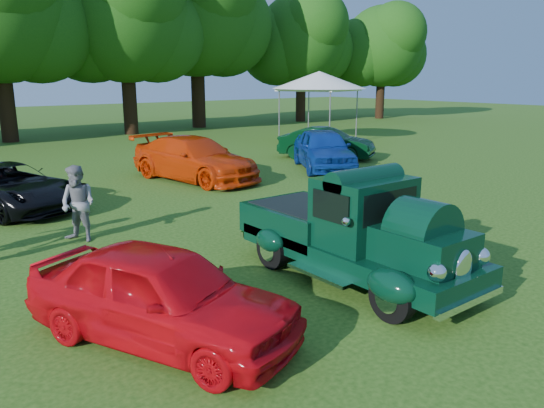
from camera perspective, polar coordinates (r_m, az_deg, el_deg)
ground at (r=9.50m, az=1.68°, el=-7.61°), size 120.00×120.00×0.00m
hero_pickup at (r=9.25m, az=8.75°, el=-3.24°), size 2.16×4.63×1.81m
red_convertible at (r=7.18m, az=-11.80°, el=-9.53°), size 2.99×4.12×1.30m
back_car_black at (r=15.46m, az=-26.54°, el=1.61°), size 3.30×4.81×1.22m
back_car_orange at (r=18.10m, az=-8.33°, el=4.84°), size 2.98×5.32×1.46m
back_car_blue at (r=20.14m, az=5.56°, el=5.90°), size 3.84×4.76×1.52m
back_car_green at (r=22.77m, az=5.87°, el=6.52°), size 3.29×4.14×1.32m
spectator_grey at (r=11.89m, az=-20.13°, el=0.02°), size 0.94×1.00×1.63m
canopy_tent at (r=28.69m, az=5.09°, el=13.09°), size 6.17×6.17×3.69m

